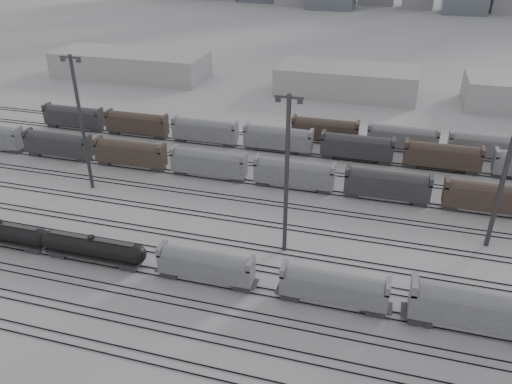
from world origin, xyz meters
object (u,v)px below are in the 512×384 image
(hopper_car_b, at_px, (334,286))
(hopper_car_c, at_px, (482,308))
(tank_car_b, at_px, (93,247))
(light_mast_c, at_px, (287,173))
(tank_car_a, at_px, (2,232))
(hopper_car_a, at_px, (206,264))

(hopper_car_b, relative_size, hopper_car_c, 0.83)
(tank_car_b, xyz_separation_m, light_mast_c, (26.27, 10.59, 10.62))
(hopper_car_b, xyz_separation_m, light_mast_c, (-8.93, 10.59, 9.98))
(tank_car_b, bearing_deg, tank_car_a, 180.00)
(tank_car_b, relative_size, hopper_car_a, 1.26)
(tank_car_b, xyz_separation_m, hopper_car_c, (52.79, 0.00, 1.25))
(hopper_car_a, xyz_separation_m, hopper_car_b, (17.59, 0.00, 0.08))
(light_mast_c, bearing_deg, hopper_car_b, -49.87)
(tank_car_b, bearing_deg, light_mast_c, 21.96)
(tank_car_a, bearing_deg, light_mast_c, 14.09)
(tank_car_a, relative_size, hopper_car_a, 1.23)
(hopper_car_a, relative_size, light_mast_c, 0.55)
(hopper_car_b, relative_size, light_mast_c, 0.56)
(hopper_car_a, bearing_deg, hopper_car_c, 0.00)
(tank_car_a, xyz_separation_m, light_mast_c, (42.19, 10.59, 10.68))
(hopper_car_a, bearing_deg, tank_car_b, 180.00)
(tank_car_a, bearing_deg, tank_car_b, 0.00)
(tank_car_b, bearing_deg, hopper_car_c, 0.00)
(hopper_car_b, height_order, hopper_car_c, hopper_car_c)
(hopper_car_c, relative_size, light_mast_c, 0.68)
(tank_car_a, distance_m, hopper_car_a, 33.53)
(hopper_car_c, xyz_separation_m, light_mast_c, (-26.51, 10.59, 9.36))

